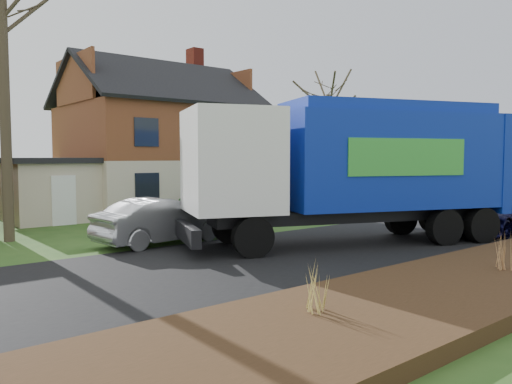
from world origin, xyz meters
TOP-DOWN VIEW (x-y plane):
  - ground at (0.00, 0.00)m, footprint 120.00×120.00m
  - road at (0.00, 0.00)m, footprint 80.00×7.00m
  - mulch_verge at (0.00, -5.30)m, footprint 80.00×3.50m
  - main_house at (1.49, 13.91)m, footprint 12.95×8.95m
  - garbage_truck at (1.84, 0.08)m, footprint 11.16×6.57m
  - silver_sedan at (-3.10, 4.10)m, footprint 4.75×2.08m
  - navy_wagon at (8.09, -1.80)m, footprint 5.09×2.07m
  - tree_front_east at (9.99, 8.90)m, footprint 3.29×3.29m
  - tree_back at (5.37, 20.70)m, footprint 3.21×3.21m
  - grass_clump_west at (-5.18, -4.93)m, footprint 0.32×0.26m
  - grass_clump_mid at (0.44, -5.38)m, footprint 0.32×0.26m

SIDE VIEW (x-z plane):
  - ground at x=0.00m, z-range 0.00..0.00m
  - road at x=0.00m, z-range 0.00..0.02m
  - mulch_verge at x=0.00m, z-range 0.00..0.30m
  - grass_clump_west at x=-5.18m, z-range 0.30..1.15m
  - navy_wagon at x=8.09m, z-range 0.00..1.48m
  - grass_clump_mid at x=0.44m, z-range 0.30..1.18m
  - silver_sedan at x=-3.10m, z-range 0.00..1.52m
  - garbage_truck at x=1.84m, z-range 0.36..5.00m
  - main_house at x=1.49m, z-range -0.60..8.66m
  - tree_front_east at x=9.99m, z-range 2.86..11.98m
  - tree_back at x=5.37m, z-range 3.39..13.57m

